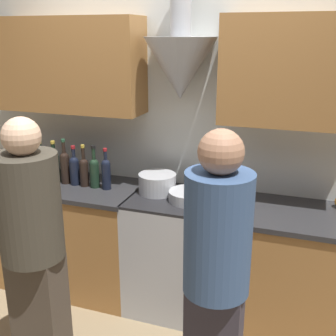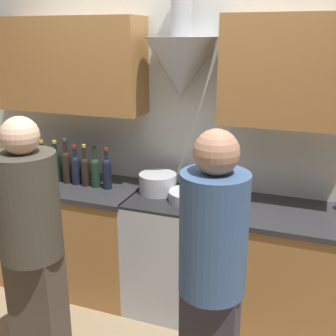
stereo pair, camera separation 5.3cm
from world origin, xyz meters
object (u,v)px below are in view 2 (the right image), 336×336
object	(u,v)px
wine_bottle_1	(25,162)
mixing_bowl	(189,196)
wine_bottle_0	(14,159)
wine_bottle_7	(85,170)
wine_bottle_4	(56,164)
wine_bottle_8	(95,171)
stove_range	(173,251)
stock_pot	(158,183)
wine_bottle_6	(76,168)
person_foreground_right	(212,283)
wine_bottle_2	(33,164)
wine_bottle_3	(43,164)
person_foreground_left	(32,243)
wine_bottle_9	(107,172)
wine_bottle_5	(66,165)

from	to	relation	value
wine_bottle_1	mixing_bowl	size ratio (longest dim) A/B	1.10
wine_bottle_0	wine_bottle_7	distance (m)	0.67
wine_bottle_4	wine_bottle_8	world-z (taller)	wine_bottle_4
stove_range	wine_bottle_8	size ratio (longest dim) A/B	2.71
wine_bottle_1	stock_pot	distance (m)	1.15
wine_bottle_0	wine_bottle_6	bearing A→B (deg)	0.39
wine_bottle_0	person_foreground_right	bearing A→B (deg)	-27.37
stock_pot	wine_bottle_1	bearing A→B (deg)	-177.36
wine_bottle_2	person_foreground_right	distance (m)	2.02
wine_bottle_3	wine_bottle_4	size ratio (longest dim) A/B	0.99
wine_bottle_1	wine_bottle_2	distance (m)	0.09
wine_bottle_3	person_foreground_left	size ratio (longest dim) A/B	0.21
wine_bottle_3	wine_bottle_2	bearing A→B (deg)	177.08
wine_bottle_9	wine_bottle_6	bearing A→B (deg)	178.20
wine_bottle_6	wine_bottle_8	size ratio (longest dim) A/B	0.94
wine_bottle_5	person_foreground_right	world-z (taller)	person_foreground_right
wine_bottle_2	person_foreground_left	world-z (taller)	person_foreground_left
wine_bottle_2	stock_pot	bearing A→B (deg)	3.45
wine_bottle_0	wine_bottle_9	size ratio (longest dim) A/B	1.05
wine_bottle_5	wine_bottle_9	distance (m)	0.37
wine_bottle_0	wine_bottle_4	size ratio (longest dim) A/B	1.00
wine_bottle_0	wine_bottle_1	world-z (taller)	wine_bottle_0
mixing_bowl	person_foreground_right	xyz separation A→B (m)	(0.42, -0.98, -0.01)
wine_bottle_2	stock_pot	xyz separation A→B (m)	(1.06, 0.06, -0.06)
wine_bottle_4	wine_bottle_7	bearing A→B (deg)	-1.57
wine_bottle_7	wine_bottle_4	bearing A→B (deg)	178.43
wine_bottle_3	person_foreground_left	xyz separation A→B (m)	(0.57, -0.91, -0.14)
wine_bottle_2	wine_bottle_7	distance (m)	0.48
wine_bottle_0	wine_bottle_8	size ratio (longest dim) A/B	1.02
wine_bottle_4	wine_bottle_9	size ratio (longest dim) A/B	1.05
stock_pot	stove_range	bearing A→B (deg)	-18.58
wine_bottle_8	wine_bottle_9	xyz separation A→B (m)	(0.10, -0.01, 0.00)
wine_bottle_0	wine_bottle_6	world-z (taller)	wine_bottle_0
stove_range	mixing_bowl	size ratio (longest dim) A/B	3.06
wine_bottle_6	person_foreground_right	distance (m)	1.70
wine_bottle_4	stock_pot	size ratio (longest dim) A/B	1.21
mixing_bowl	wine_bottle_7	bearing A→B (deg)	178.31
stove_range	wine_bottle_1	size ratio (longest dim) A/B	2.77
wine_bottle_3	stock_pot	world-z (taller)	wine_bottle_3
wine_bottle_1	wine_bottle_8	size ratio (longest dim) A/B	0.98
wine_bottle_0	wine_bottle_1	distance (m)	0.11
person_foreground_left	wine_bottle_7	bearing A→B (deg)	101.93
wine_bottle_2	wine_bottle_6	world-z (taller)	wine_bottle_2
wine_bottle_1	person_foreground_left	distance (m)	1.20
wine_bottle_7	wine_bottle_6	bearing A→B (deg)	176.05
wine_bottle_6	wine_bottle_7	distance (m)	0.09
wine_bottle_6	wine_bottle_8	world-z (taller)	wine_bottle_8
wine_bottle_2	person_foreground_right	bearing A→B (deg)	-29.67
wine_bottle_4	wine_bottle_6	distance (m)	0.18
wine_bottle_1	person_foreground_right	xyz separation A→B (m)	(1.84, -1.01, -0.11)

